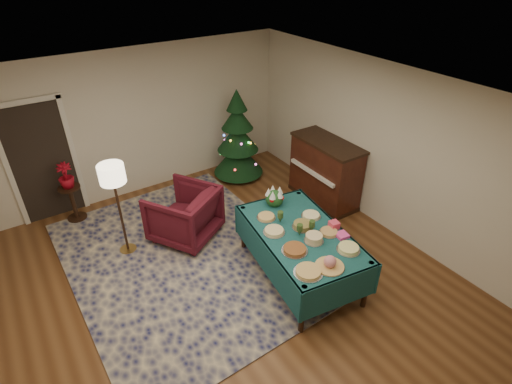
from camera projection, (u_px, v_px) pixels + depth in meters
room_shell at (231, 219)px, 4.76m from camera, size 7.00×7.00×7.00m
doorway at (42, 160)px, 6.60m from camera, size 1.08×0.04×2.16m
rug at (184, 258)px, 6.18m from camera, size 3.30×4.28×0.02m
buffet_table at (300, 241)px, 5.56m from camera, size 1.44×2.14×0.77m
platter_0 at (308, 272)px, 4.80m from camera, size 0.36×0.36×0.05m
platter_1 at (330, 263)px, 4.86m from camera, size 0.37×0.37×0.17m
platter_2 at (348, 249)px, 5.15m from camera, size 0.31×0.31×0.06m
platter_3 at (295, 250)px, 5.14m from camera, size 0.35×0.35×0.05m
platter_4 at (314, 238)px, 5.29m from camera, size 0.27×0.27×0.11m
platter_5 at (329, 232)px, 5.46m from camera, size 0.27×0.27×0.04m
platter_6 at (274, 231)px, 5.47m from camera, size 0.30×0.30×0.05m
platter_7 at (302, 225)px, 5.56m from camera, size 0.29×0.29×0.07m
platter_8 at (311, 215)px, 5.79m from camera, size 0.29×0.29×0.04m
platter_9 at (266, 217)px, 5.76m from camera, size 0.28×0.28×0.04m
goblet_0 at (280, 217)px, 5.63m from camera, size 0.08×0.08×0.18m
goblet_1 at (312, 226)px, 5.45m from camera, size 0.08×0.08×0.18m
goblet_2 at (300, 230)px, 5.38m from camera, size 0.08×0.08×0.18m
napkin_stack at (342, 235)px, 5.40m from camera, size 0.18×0.18×0.04m
gift_box at (334, 225)px, 5.54m from camera, size 0.14×0.14×0.10m
centerpiece at (275, 197)px, 6.00m from camera, size 0.28×0.28×0.32m
armchair at (184, 212)px, 6.40m from camera, size 1.27×1.25×0.97m
floor_lamp at (113, 179)px, 5.66m from camera, size 0.37×0.37×1.53m
side_table at (74, 204)px, 6.90m from camera, size 0.37×0.37×0.65m
potted_plant at (67, 181)px, 6.66m from camera, size 0.25×0.44×0.25m
christmas_tree at (238, 139)px, 7.95m from camera, size 1.15×1.15×1.84m
piano at (325, 172)px, 7.30m from camera, size 0.67×1.39×1.20m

